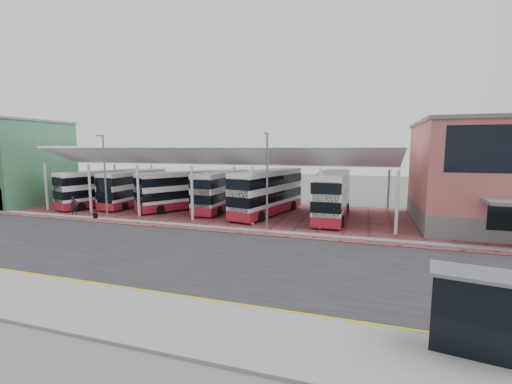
{
  "coord_description": "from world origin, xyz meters",
  "views": [
    {
      "loc": [
        9.54,
        -20.12,
        6.86
      ],
      "look_at": [
        0.14,
        9.17,
        2.91
      ],
      "focal_mm": 24.0,
      "sensor_mm": 36.0,
      "label": 1
    }
  ],
  "objects_px": {
    "bus_0": "(103,188)",
    "bus_2": "(183,191)",
    "bus_1": "(134,188)",
    "bus_5": "(333,196)",
    "bus_3": "(222,191)",
    "bus_shelter": "(497,309)",
    "bus_4": "(268,192)",
    "pedestrian": "(74,206)"
  },
  "relations": [
    {
      "from": "bus_4",
      "to": "bus_5",
      "type": "distance_m",
      "value": 6.57
    },
    {
      "from": "bus_2",
      "to": "bus_3",
      "type": "height_order",
      "value": "bus_3"
    },
    {
      "from": "bus_1",
      "to": "bus_3",
      "type": "xyz_separation_m",
      "value": [
        11.16,
        0.47,
        0.07
      ]
    },
    {
      "from": "bus_0",
      "to": "bus_1",
      "type": "distance_m",
      "value": 3.63
    },
    {
      "from": "bus_2",
      "to": "pedestrian",
      "type": "xyz_separation_m",
      "value": [
        -8.86,
        -6.49,
        -1.14
      ]
    },
    {
      "from": "bus_5",
      "to": "pedestrian",
      "type": "height_order",
      "value": "bus_5"
    },
    {
      "from": "bus_shelter",
      "to": "bus_2",
      "type": "bearing_deg",
      "value": 146.63
    },
    {
      "from": "bus_4",
      "to": "bus_5",
      "type": "bearing_deg",
      "value": 13.08
    },
    {
      "from": "bus_3",
      "to": "bus_4",
      "type": "xyz_separation_m",
      "value": [
        5.55,
        -1.02,
        0.15
      ]
    },
    {
      "from": "bus_1",
      "to": "pedestrian",
      "type": "height_order",
      "value": "bus_1"
    },
    {
      "from": "pedestrian",
      "to": "bus_shelter",
      "type": "distance_m",
      "value": 35.75
    },
    {
      "from": "bus_4",
      "to": "bus_0",
      "type": "bearing_deg",
      "value": -163.85
    },
    {
      "from": "bus_0",
      "to": "bus_1",
      "type": "bearing_deg",
      "value": 42.57
    },
    {
      "from": "bus_3",
      "to": "bus_shelter",
      "type": "xyz_separation_m",
      "value": [
        19.19,
        -22.54,
        -0.35
      ]
    },
    {
      "from": "bus_5",
      "to": "bus_2",
      "type": "bearing_deg",
      "value": -179.64
    },
    {
      "from": "bus_2",
      "to": "bus_4",
      "type": "bearing_deg",
      "value": 31.71
    },
    {
      "from": "bus_1",
      "to": "bus_2",
      "type": "relative_size",
      "value": 1.01
    },
    {
      "from": "bus_0",
      "to": "bus_3",
      "type": "bearing_deg",
      "value": 26.07
    },
    {
      "from": "bus_3",
      "to": "bus_4",
      "type": "bearing_deg",
      "value": -9.37
    },
    {
      "from": "bus_3",
      "to": "pedestrian",
      "type": "height_order",
      "value": "bus_3"
    },
    {
      "from": "bus_1",
      "to": "bus_4",
      "type": "height_order",
      "value": "bus_4"
    },
    {
      "from": "bus_3",
      "to": "pedestrian",
      "type": "distance_m",
      "value": 15.2
    },
    {
      "from": "bus_2",
      "to": "bus_4",
      "type": "distance_m",
      "value": 9.89
    },
    {
      "from": "bus_2",
      "to": "bus_3",
      "type": "relative_size",
      "value": 0.95
    },
    {
      "from": "bus_4",
      "to": "bus_shelter",
      "type": "bearing_deg",
      "value": -44.16
    },
    {
      "from": "bus_1",
      "to": "bus_5",
      "type": "distance_m",
      "value": 23.29
    },
    {
      "from": "bus_shelter",
      "to": "bus_1",
      "type": "bearing_deg",
      "value": 153.15
    },
    {
      "from": "bus_0",
      "to": "bus_2",
      "type": "distance_m",
      "value": 10.18
    },
    {
      "from": "bus_1",
      "to": "bus_4",
      "type": "bearing_deg",
      "value": -1.52
    },
    {
      "from": "bus_5",
      "to": "bus_shelter",
      "type": "relative_size",
      "value": 3.08
    },
    {
      "from": "bus_1",
      "to": "bus_5",
      "type": "relative_size",
      "value": 0.91
    },
    {
      "from": "bus_1",
      "to": "pedestrian",
      "type": "bearing_deg",
      "value": -105.95
    },
    {
      "from": "bus_3",
      "to": "bus_4",
      "type": "relative_size",
      "value": 0.91
    },
    {
      "from": "bus_5",
      "to": "pedestrian",
      "type": "distance_m",
      "value": 26.14
    },
    {
      "from": "bus_0",
      "to": "bus_2",
      "type": "xyz_separation_m",
      "value": [
        10.13,
        1.01,
        0.02
      ]
    },
    {
      "from": "bus_3",
      "to": "bus_0",
      "type": "bearing_deg",
      "value": -171.26
    },
    {
      "from": "bus_2",
      "to": "bus_shelter",
      "type": "distance_m",
      "value": 31.94
    },
    {
      "from": "bus_0",
      "to": "bus_5",
      "type": "height_order",
      "value": "bus_5"
    },
    {
      "from": "bus_1",
      "to": "bus_shelter",
      "type": "relative_size",
      "value": 2.81
    },
    {
      "from": "bus_2",
      "to": "bus_5",
      "type": "xyz_separation_m",
      "value": [
        16.46,
        -0.12,
        0.15
      ]
    },
    {
      "from": "bus_5",
      "to": "pedestrian",
      "type": "relative_size",
      "value": 5.81
    },
    {
      "from": "bus_4",
      "to": "pedestrian",
      "type": "bearing_deg",
      "value": -147.63
    }
  ]
}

